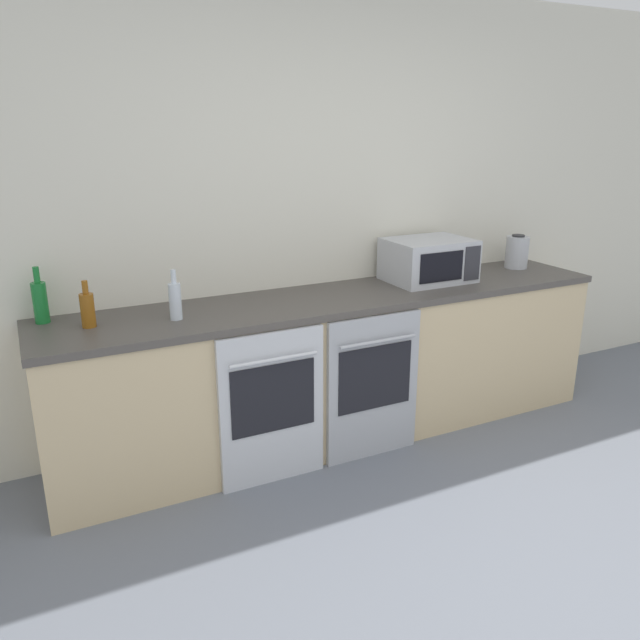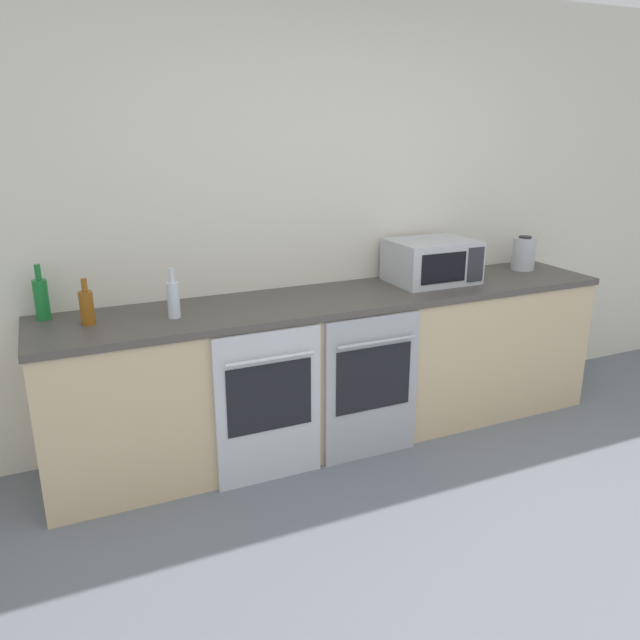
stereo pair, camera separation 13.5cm
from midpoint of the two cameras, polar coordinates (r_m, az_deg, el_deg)
The scene contains 9 objects.
wall_back at distance 3.83m, azimuth 0.74°, elevation 9.43°, with size 10.00×0.06×2.60m.
counter_back at distance 3.76m, azimuth 2.85°, elevation -4.28°, with size 3.39×0.63×0.89m.
oven_left at distance 3.28m, azimuth -3.50°, elevation -7.94°, with size 0.58×0.06×0.84m.
oven_right at distance 3.52m, azimuth 5.88°, elevation -6.16°, with size 0.58×0.06×0.84m.
microwave at distance 3.97m, azimuth 11.14°, elevation 5.31°, with size 0.51×0.40×0.26m.
bottle_amber at distance 3.25m, azimuth -19.45°, elevation 1.17°, with size 0.07×0.07×0.23m.
bottle_green at distance 3.41m, azimuth -23.10°, elevation 1.85°, with size 0.07×0.07×0.29m.
bottle_clear at distance 3.24m, azimuth -12.10°, elevation 1.93°, with size 0.06×0.06×0.26m.
kettle at distance 4.48m, azimuth 18.95°, elevation 5.77°, with size 0.15×0.15×0.23m.
Camera 2 is at (-1.53, -1.28, 1.84)m, focal length 35.00 mm.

